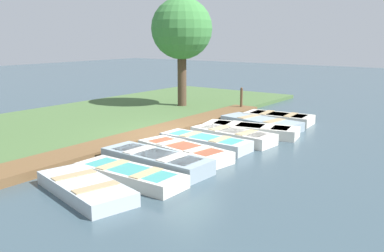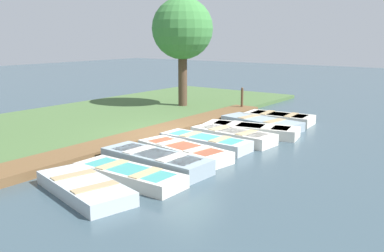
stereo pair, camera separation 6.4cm
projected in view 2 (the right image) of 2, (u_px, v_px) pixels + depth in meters
name	position (u px, v px, depth m)	size (l,w,h in m)	color
ground_plane	(182.00, 141.00, 14.72)	(80.00, 80.00, 0.00)	#384C56
shore_bank	(86.00, 121.00, 17.60)	(8.00, 24.00, 0.17)	#476638
dock_walkway	(157.00, 133.00, 15.35)	(1.21, 13.19, 0.24)	brown
rowboat_0	(84.00, 187.00, 9.70)	(3.02, 1.78, 0.34)	#B2BCC1
rowboat_1	(129.00, 175.00, 10.58)	(3.00, 1.01, 0.34)	beige
rowboat_2	(155.00, 160.00, 11.63)	(3.30, 1.23, 0.43)	#8C9EA8
rowboat_3	(184.00, 151.00, 12.71)	(3.20, 1.50, 0.36)	silver
rowboat_4	(205.00, 142.00, 13.81)	(3.07, 1.03, 0.37)	#B2BCC1
rowboat_5	(233.00, 135.00, 14.62)	(3.04, 1.25, 0.39)	silver
rowboat_6	(251.00, 130.00, 15.51)	(3.52, 1.69, 0.39)	silver
rowboat_7	(261.00, 123.00, 16.80)	(3.36, 1.67, 0.37)	#8C9EA8
rowboat_8	(279.00, 118.00, 17.70)	(2.82, 1.35, 0.39)	beige
mooring_post_far	(242.00, 100.00, 20.16)	(0.12, 0.12, 1.16)	brown
park_tree_left	(182.00, 30.00, 20.29)	(2.91, 2.91, 5.33)	#4C3828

